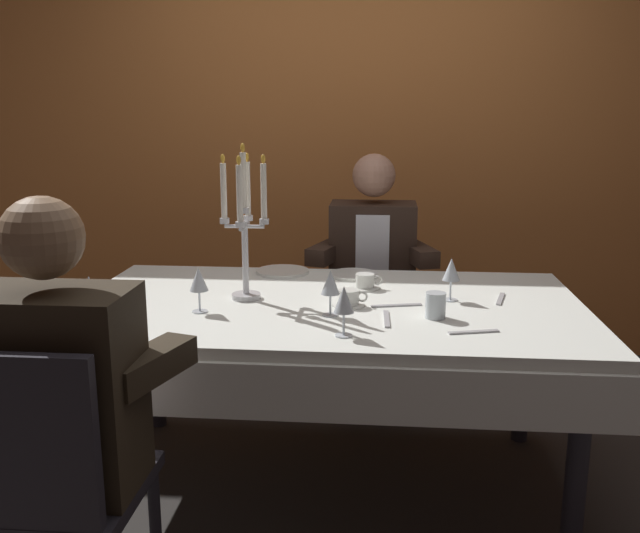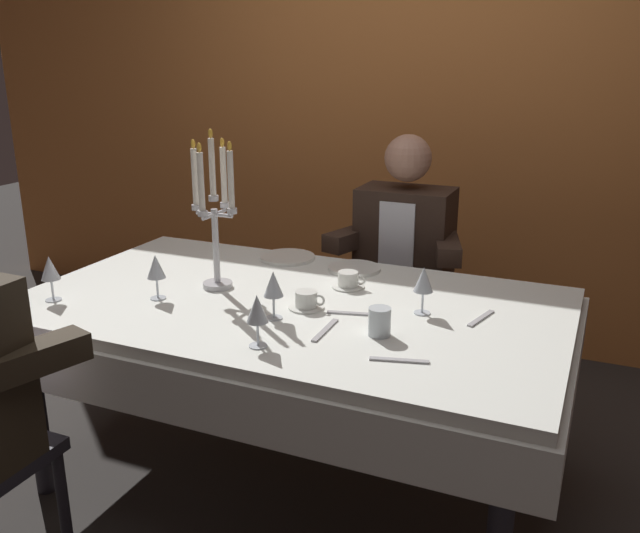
# 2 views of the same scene
# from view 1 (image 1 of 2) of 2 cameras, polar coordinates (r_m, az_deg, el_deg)

# --- Properties ---
(ground_plane) EXTENTS (12.00, 12.00, 0.00)m
(ground_plane) POSITION_cam_1_polar(r_m,az_deg,el_deg) (2.88, 0.62, -17.25)
(ground_plane) COLOR #322E2C
(back_wall) EXTENTS (6.00, 0.12, 2.70)m
(back_wall) POSITION_cam_1_polar(r_m,az_deg,el_deg) (4.15, 2.52, 11.50)
(back_wall) COLOR orange
(back_wall) RESTS_ON ground_plane
(dining_table) EXTENTS (1.94, 1.14, 0.74)m
(dining_table) POSITION_cam_1_polar(r_m,az_deg,el_deg) (2.63, 0.65, -5.44)
(dining_table) COLOR white
(dining_table) RESTS_ON ground_plane
(candelabra) EXTENTS (0.19, 0.19, 0.59)m
(candelabra) POSITION_cam_1_polar(r_m,az_deg,el_deg) (2.59, -6.27, 3.30)
(candelabra) COLOR silver
(candelabra) RESTS_ON dining_table
(dinner_plate_0) EXTENTS (0.21, 0.21, 0.01)m
(dinner_plate_0) POSITION_cam_1_polar(r_m,az_deg,el_deg) (2.99, 2.82, -0.68)
(dinner_plate_0) COLOR white
(dinner_plate_0) RESTS_ON dining_table
(dinner_plate_1) EXTENTS (0.23, 0.23, 0.01)m
(dinner_plate_1) POSITION_cam_1_polar(r_m,az_deg,el_deg) (3.05, -3.12, -0.41)
(dinner_plate_1) COLOR white
(dinner_plate_1) RESTS_ON dining_table
(wine_glass_0) EXTENTS (0.07, 0.07, 0.16)m
(wine_glass_0) POSITION_cam_1_polar(r_m,az_deg,el_deg) (2.43, -18.53, -1.88)
(wine_glass_0) COLOR silver
(wine_glass_0) RESTS_ON dining_table
(wine_glass_1) EXTENTS (0.07, 0.07, 0.16)m
(wine_glass_1) POSITION_cam_1_polar(r_m,az_deg,el_deg) (2.47, -10.00, -1.17)
(wine_glass_1) COLOR silver
(wine_glass_1) RESTS_ON dining_table
(wine_glass_2) EXTENTS (0.07, 0.07, 0.16)m
(wine_glass_2) POSITION_cam_1_polar(r_m,az_deg,el_deg) (2.18, 1.99, -2.90)
(wine_glass_2) COLOR silver
(wine_glass_2) RESTS_ON dining_table
(wine_glass_3) EXTENTS (0.07, 0.07, 0.16)m
(wine_glass_3) POSITION_cam_1_polar(r_m,az_deg,el_deg) (2.39, 0.87, -1.41)
(wine_glass_3) COLOR silver
(wine_glass_3) RESTS_ON dining_table
(wine_glass_4) EXTENTS (0.07, 0.07, 0.16)m
(wine_glass_4) POSITION_cam_1_polar(r_m,az_deg,el_deg) (2.63, 10.81, -0.32)
(wine_glass_4) COLOR silver
(wine_glass_4) RESTS_ON dining_table
(water_tumbler_0) EXTENTS (0.07, 0.07, 0.09)m
(water_tumbler_0) POSITION_cam_1_polar(r_m,az_deg,el_deg) (2.41, 9.55, -3.19)
(water_tumbler_0) COLOR silver
(water_tumbler_0) RESTS_ON dining_table
(coffee_cup_0) EXTENTS (0.13, 0.12, 0.06)m
(coffee_cup_0) POSITION_cam_1_polar(r_m,az_deg,el_deg) (2.53, 2.42, -2.69)
(coffee_cup_0) COLOR white
(coffee_cup_0) RESTS_ON dining_table
(coffee_cup_1) EXTENTS (0.13, 0.12, 0.06)m
(coffee_cup_1) POSITION_cam_1_polar(r_m,az_deg,el_deg) (2.78, 3.77, -1.29)
(coffee_cup_1) COLOR white
(coffee_cup_1) RESTS_ON dining_table
(knife_0) EXTENTS (0.19, 0.06, 0.01)m
(knife_0) POSITION_cam_1_polar(r_m,az_deg,el_deg) (2.55, 6.34, -3.22)
(knife_0) COLOR #B7B7BC
(knife_0) RESTS_ON dining_table
(knife_1) EXTENTS (0.02, 0.19, 0.01)m
(knife_1) POSITION_cam_1_polar(r_m,az_deg,el_deg) (2.38, 5.53, -4.33)
(knife_1) COLOR #B7B7BC
(knife_1) RESTS_ON dining_table
(spoon_2) EXTENTS (0.17, 0.06, 0.01)m
(spoon_2) POSITION_cam_1_polar(r_m,az_deg,el_deg) (2.29, 12.60, -5.30)
(spoon_2) COLOR #B7B7BC
(spoon_2) RESTS_ON dining_table
(spoon_3) EXTENTS (0.06, 0.17, 0.01)m
(spoon_3) POSITION_cam_1_polar(r_m,az_deg,el_deg) (2.71, 14.71, -2.61)
(spoon_3) COLOR #B7B7BC
(spoon_3) RESTS_ON dining_table
(seated_diner_0) EXTENTS (0.63, 0.48, 1.24)m
(seated_diner_0) POSITION_cam_1_polar(r_m,az_deg,el_deg) (1.94, -21.12, -9.49)
(seated_diner_0) COLOR #27252D
(seated_diner_0) RESTS_ON ground_plane
(seated_diner_1) EXTENTS (0.63, 0.48, 1.24)m
(seated_diner_1) POSITION_cam_1_polar(r_m,az_deg,el_deg) (3.45, 4.37, 0.91)
(seated_diner_1) COLOR #27252D
(seated_diner_1) RESTS_ON ground_plane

